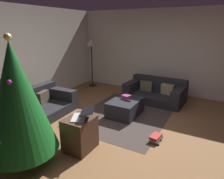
% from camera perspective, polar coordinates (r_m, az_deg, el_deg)
% --- Properties ---
extents(ground_plane, '(6.40, 6.40, 0.00)m').
position_cam_1_polar(ground_plane, '(4.08, 4.11, -12.98)').
color(ground_plane, brown).
extents(rear_partition, '(6.40, 0.12, 2.60)m').
position_cam_1_polar(rear_partition, '(5.66, -26.01, 7.94)').
color(rear_partition, silver).
rests_on(rear_partition, ground_plane).
extents(corner_partition, '(0.12, 6.40, 2.60)m').
position_cam_1_polar(corner_partition, '(6.56, 16.32, 10.06)').
color(corner_partition, silver).
rests_on(corner_partition, ground_plane).
extents(couch_left, '(1.91, 1.05, 0.65)m').
position_cam_1_polar(couch_left, '(5.04, -21.26, -4.90)').
color(couch_left, '#26262B').
rests_on(couch_left, ground_plane).
extents(couch_right, '(1.02, 1.68, 0.64)m').
position_cam_1_polar(couch_right, '(5.96, 12.31, -0.71)').
color(couch_right, '#26262B').
rests_on(couch_right, ground_plane).
extents(ottoman, '(0.90, 0.65, 0.38)m').
position_cam_1_polar(ottoman, '(4.90, 3.75, -5.09)').
color(ottoman, '#26262B').
rests_on(ottoman, ground_plane).
extents(gift_box, '(0.23, 0.23, 0.09)m').
position_cam_1_polar(gift_box, '(4.93, 4.15, -2.06)').
color(gift_box, '#B23F8C').
rests_on(gift_box, ottoman).
extents(tv_remote, '(0.05, 0.16, 0.02)m').
position_cam_1_polar(tv_remote, '(4.76, 4.38, -3.18)').
color(tv_remote, black).
rests_on(tv_remote, ottoman).
extents(christmas_tree, '(1.06, 1.06, 1.99)m').
position_cam_1_polar(christmas_tree, '(3.20, -25.39, -2.53)').
color(christmas_tree, brown).
rests_on(christmas_tree, ground_plane).
extents(side_table, '(0.52, 0.44, 0.59)m').
position_cam_1_polar(side_table, '(3.60, -9.09, -12.27)').
color(side_table, '#4C3323').
rests_on(side_table, ground_plane).
extents(laptop, '(0.49, 0.49, 0.16)m').
position_cam_1_polar(laptop, '(3.43, -8.48, -7.22)').
color(laptop, silver).
rests_on(laptop, side_table).
extents(book_stack, '(0.32, 0.22, 0.12)m').
position_cam_1_polar(book_stack, '(3.96, 12.32, -13.42)').
color(book_stack, '#4C423D').
rests_on(book_stack, ground_plane).
extents(corner_lamp, '(0.36, 0.36, 1.67)m').
position_cam_1_polar(corner_lamp, '(7.11, -5.88, 12.21)').
color(corner_lamp, black).
rests_on(corner_lamp, ground_plane).
extents(area_rug, '(2.60, 2.00, 0.01)m').
position_cam_1_polar(area_rug, '(4.97, 3.71, -7.07)').
color(area_rug, '#413632').
rests_on(area_rug, ground_plane).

